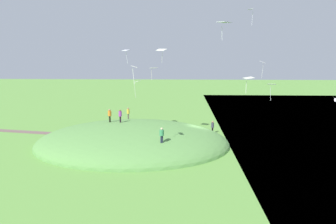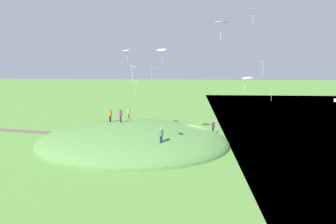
{
  "view_description": "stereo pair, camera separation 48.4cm",
  "coord_description": "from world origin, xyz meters",
  "px_view_note": "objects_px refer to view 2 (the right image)",
  "views": [
    {
      "loc": [
        2.67,
        41.23,
        11.81
      ],
      "look_at": [
        3.92,
        3.15,
        4.17
      ],
      "focal_mm": 34.43,
      "sensor_mm": 36.0,
      "label": 1
    },
    {
      "loc": [
        2.19,
        41.21,
        11.81
      ],
      "look_at": [
        3.92,
        3.15,
        4.17
      ],
      "focal_mm": 34.43,
      "sensor_mm": 36.0,
      "label": 2
    }
  ],
  "objects_px": {
    "person_walking_path": "(120,114)",
    "kite_0": "(126,51)",
    "person_near_shore": "(110,114)",
    "kite_3": "(222,23)",
    "person_on_hilltop": "(213,126)",
    "kite_6": "(154,69)",
    "kite_7": "(137,82)",
    "kite_9": "(251,10)",
    "kite_5": "(272,85)",
    "person_with_child": "(129,112)",
    "kite_4": "(263,63)",
    "kite_2": "(162,50)",
    "kite_8": "(133,68)",
    "kite_10": "(247,79)",
    "person_watching_kites": "(161,133)"
  },
  "relations": [
    {
      "from": "person_near_shore",
      "to": "kite_6",
      "type": "relative_size",
      "value": 1.18
    },
    {
      "from": "kite_3",
      "to": "kite_5",
      "type": "distance_m",
      "value": 16.99
    },
    {
      "from": "kite_7",
      "to": "kite_8",
      "type": "relative_size",
      "value": 1.34
    },
    {
      "from": "person_on_hilltop",
      "to": "kite_9",
      "type": "bearing_deg",
      "value": 104.09
    },
    {
      "from": "person_walking_path",
      "to": "kite_0",
      "type": "distance_m",
      "value": 8.42
    },
    {
      "from": "kite_4",
      "to": "kite_6",
      "type": "height_order",
      "value": "kite_4"
    },
    {
      "from": "person_walking_path",
      "to": "kite_0",
      "type": "bearing_deg",
      "value": -47.64
    },
    {
      "from": "kite_2",
      "to": "kite_3",
      "type": "distance_m",
      "value": 14.41
    },
    {
      "from": "person_walking_path",
      "to": "kite_3",
      "type": "bearing_deg",
      "value": -176.01
    },
    {
      "from": "kite_0",
      "to": "kite_9",
      "type": "height_order",
      "value": "kite_9"
    },
    {
      "from": "person_near_shore",
      "to": "kite_8",
      "type": "distance_m",
      "value": 13.2
    },
    {
      "from": "person_walking_path",
      "to": "person_with_child",
      "type": "xyz_separation_m",
      "value": [
        -0.46,
        -3.59,
        -0.41
      ]
    },
    {
      "from": "kite_0",
      "to": "kite_4",
      "type": "xyz_separation_m",
      "value": [
        -16.97,
        3.56,
        -1.37
      ]
    },
    {
      "from": "person_with_child",
      "to": "person_near_shore",
      "type": "bearing_deg",
      "value": 115.71
    },
    {
      "from": "kite_9",
      "to": "person_walking_path",
      "type": "bearing_deg",
      "value": 6.5
    },
    {
      "from": "person_with_child",
      "to": "person_on_hilltop",
      "type": "bearing_deg",
      "value": -121.38
    },
    {
      "from": "person_walking_path",
      "to": "kite_4",
      "type": "distance_m",
      "value": 18.63
    },
    {
      "from": "person_near_shore",
      "to": "person_watching_kites",
      "type": "relative_size",
      "value": 1.05
    },
    {
      "from": "kite_3",
      "to": "kite_9",
      "type": "height_order",
      "value": "kite_9"
    },
    {
      "from": "kite_4",
      "to": "kite_3",
      "type": "bearing_deg",
      "value": 61.27
    },
    {
      "from": "person_with_child",
      "to": "kite_3",
      "type": "xyz_separation_m",
      "value": [
        -10.68,
        15.79,
        10.77
      ]
    },
    {
      "from": "person_near_shore",
      "to": "kite_8",
      "type": "xyz_separation_m",
      "value": [
        -4.72,
        10.43,
        6.57
      ]
    },
    {
      "from": "kite_2",
      "to": "kite_10",
      "type": "xyz_separation_m",
      "value": [
        -7.81,
        14.43,
        -2.12
      ]
    },
    {
      "from": "person_with_child",
      "to": "kite_7",
      "type": "height_order",
      "value": "kite_7"
    },
    {
      "from": "person_walking_path",
      "to": "kite_8",
      "type": "distance_m",
      "value": 12.34
    },
    {
      "from": "person_near_shore",
      "to": "kite_4",
      "type": "relative_size",
      "value": 0.87
    },
    {
      "from": "person_on_hilltop",
      "to": "kite_0",
      "type": "distance_m",
      "value": 15.61
    },
    {
      "from": "kite_0",
      "to": "kite_6",
      "type": "relative_size",
      "value": 1.23
    },
    {
      "from": "kite_0",
      "to": "kite_2",
      "type": "distance_m",
      "value": 5.23
    },
    {
      "from": "person_with_child",
      "to": "person_watching_kites",
      "type": "xyz_separation_m",
      "value": [
        -5.2,
        10.5,
        -0.19
      ]
    },
    {
      "from": "kite_8",
      "to": "kite_0",
      "type": "bearing_deg",
      "value": -77.63
    },
    {
      "from": "person_on_hilltop",
      "to": "kite_6",
      "type": "bearing_deg",
      "value": -12.27
    },
    {
      "from": "person_on_hilltop",
      "to": "kite_0",
      "type": "relative_size",
      "value": 1.0
    },
    {
      "from": "kite_8",
      "to": "person_near_shore",
      "type": "bearing_deg",
      "value": -65.62
    },
    {
      "from": "person_walking_path",
      "to": "kite_8",
      "type": "bearing_deg",
      "value": 159.79
    },
    {
      "from": "person_with_child",
      "to": "kite_4",
      "type": "distance_m",
      "value": 18.84
    },
    {
      "from": "person_with_child",
      "to": "kite_4",
      "type": "bearing_deg",
      "value": -137.09
    },
    {
      "from": "person_with_child",
      "to": "kite_8",
      "type": "relative_size",
      "value": 0.93
    },
    {
      "from": "kite_6",
      "to": "kite_7",
      "type": "distance_m",
      "value": 4.65
    },
    {
      "from": "kite_4",
      "to": "kite_2",
      "type": "bearing_deg",
      "value": -6.8
    },
    {
      "from": "kite_0",
      "to": "kite_6",
      "type": "bearing_deg",
      "value": 130.03
    },
    {
      "from": "person_near_shore",
      "to": "kite_3",
      "type": "bearing_deg",
      "value": -119.91
    },
    {
      "from": "kite_6",
      "to": "kite_9",
      "type": "distance_m",
      "value": 14.19
    },
    {
      "from": "kite_3",
      "to": "kite_9",
      "type": "bearing_deg",
      "value": -110.03
    },
    {
      "from": "kite_8",
      "to": "kite_9",
      "type": "distance_m",
      "value": 18.67
    },
    {
      "from": "person_near_shore",
      "to": "kite_0",
      "type": "xyz_separation_m",
      "value": [
        -1.92,
        -2.38,
        7.97
      ]
    },
    {
      "from": "kite_4",
      "to": "kite_7",
      "type": "xyz_separation_m",
      "value": [
        15.43,
        -2.19,
        -2.61
      ]
    },
    {
      "from": "kite_5",
      "to": "person_walking_path",
      "type": "bearing_deg",
      "value": 3.48
    },
    {
      "from": "kite_9",
      "to": "kite_3",
      "type": "bearing_deg",
      "value": 69.97
    },
    {
      "from": "kite_5",
      "to": "kite_9",
      "type": "xyz_separation_m",
      "value": [
        2.96,
        -0.69,
        9.17
      ]
    }
  ]
}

